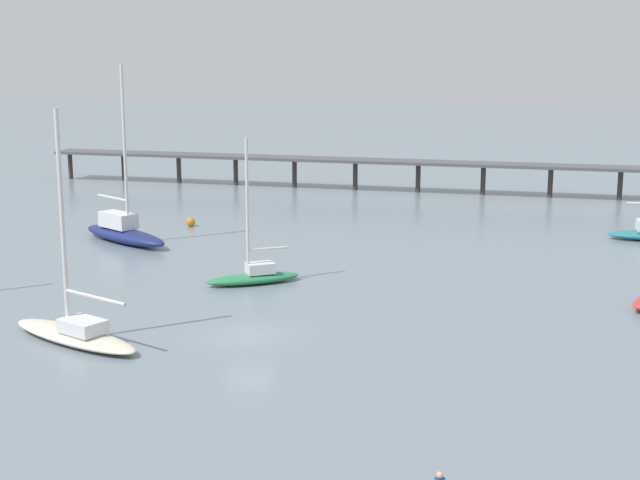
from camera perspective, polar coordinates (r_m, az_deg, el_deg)
ground_plane at (r=49.33m, az=-4.38°, el=-5.86°), size 400.00×400.00×0.00m
pier at (r=96.05m, az=12.56°, el=5.00°), size 75.61×6.62×7.82m
sailboat_cream at (r=49.53m, az=-14.75°, el=-5.35°), size 9.13×5.88×11.95m
sailboat_green at (r=59.74m, az=-4.06°, el=-2.09°), size 6.10×4.74×9.37m
sailboat_navy at (r=73.66m, az=-11.95°, el=0.58°), size 9.56×7.16×13.68m
mooring_buoy_far at (r=79.23m, az=-7.92°, el=1.10°), size 0.77×0.77×0.77m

